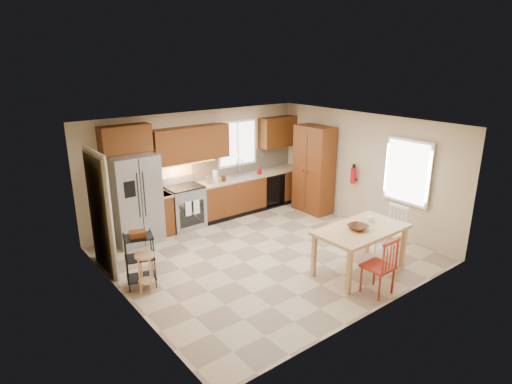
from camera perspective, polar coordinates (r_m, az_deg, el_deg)
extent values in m
plane|color=tan|center=(8.35, 1.38, -8.28)|extent=(5.50, 5.50, 0.00)
cube|color=silver|center=(7.60, 1.52, 8.92)|extent=(5.50, 5.00, 0.02)
cube|color=#CCB793|center=(9.87, -7.78, 3.43)|extent=(5.50, 0.02, 2.50)
cube|color=#CCB793|center=(6.28, 16.10, -5.63)|extent=(5.50, 0.02, 2.50)
cube|color=#CCB793|center=(6.60, -17.45, -4.58)|extent=(0.02, 5.00, 2.50)
cube|color=#CCB793|center=(9.79, 14.04, 2.94)|extent=(0.02, 5.00, 2.50)
cube|color=gray|center=(8.93, -15.89, -0.91)|extent=(0.92, 0.75, 1.82)
cube|color=gray|center=(9.58, -9.46, -2.03)|extent=(0.76, 0.63, 0.92)
cube|color=brown|center=(9.37, -12.45, -2.75)|extent=(0.30, 0.60, 0.90)
cube|color=brown|center=(10.54, -0.71, -0.01)|extent=(2.92, 0.60, 0.90)
cube|color=black|center=(10.65, 2.63, 0.18)|extent=(0.60, 0.02, 0.78)
cube|color=beige|center=(10.56, -1.66, 4.11)|extent=(2.92, 0.03, 0.55)
cube|color=#632E10|center=(8.83, -17.05, 6.77)|extent=(1.00, 0.35, 0.55)
cube|color=#632E10|center=(9.48, -8.69, 6.36)|extent=(1.80, 0.35, 0.75)
cube|color=#632E10|center=(10.89, 2.93, 8.01)|extent=(1.00, 0.35, 0.75)
cube|color=white|center=(10.34, -2.52, 6.51)|extent=(1.12, 0.04, 1.12)
cube|color=gray|center=(10.31, -1.56, 1.96)|extent=(0.62, 0.46, 0.16)
cube|color=#FFBF66|center=(9.40, -10.10, 3.73)|extent=(1.60, 0.30, 0.01)
imported|color=#B00C12|center=(10.42, 0.45, 2.91)|extent=(0.09, 0.09, 0.19)
cylinder|color=white|center=(9.76, -5.42, 2.08)|extent=(0.12, 0.12, 0.28)
cylinder|color=gray|center=(9.67, -6.41, 1.59)|extent=(0.11, 0.11, 0.18)
cylinder|color=#4B2714|center=(9.86, -4.34, 1.84)|extent=(0.10, 0.10, 0.14)
cube|color=brown|center=(10.37, 7.67, 3.00)|extent=(0.50, 0.95, 2.10)
cylinder|color=#B00C12|center=(9.83, 12.85, 2.18)|extent=(0.12, 0.12, 0.36)
cube|color=white|center=(9.05, 19.53, 2.55)|extent=(0.04, 1.02, 1.32)
cube|color=#8C7A59|center=(7.85, -20.19, -2.84)|extent=(0.04, 0.95, 2.10)
imported|color=#4B2714|center=(7.55, 13.38, -4.93)|extent=(0.34, 0.34, 0.08)
cylinder|color=white|center=(7.94, 14.95, -3.66)|extent=(0.13, 0.13, 0.15)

